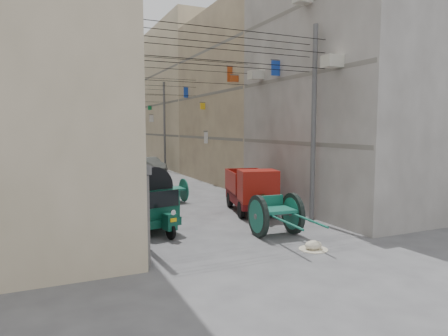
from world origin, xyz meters
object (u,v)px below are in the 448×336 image
auto_rickshaw (153,203)px  tonga_cart (276,214)px  distant_car_white (98,170)px  mini_truck (253,192)px  feed_sack (313,245)px  second_cart (172,190)px  horse (265,203)px  distant_car_green (99,155)px  distant_car_grey (151,164)px

auto_rickshaw → tonga_cart: auto_rickshaw is taller
tonga_cart → distant_car_white: 21.20m
mini_truck → feed_sack: size_ratio=6.90×
feed_sack → auto_rickshaw: bearing=133.8°
second_cart → distant_car_white: 13.33m
feed_sack → distant_car_white: (-3.94, 22.83, 0.40)m
horse → auto_rickshaw: bearing=8.3°
distant_car_green → second_cart: bearing=100.6°
auto_rickshaw → second_cart: (2.36, 5.37, -0.45)m
auto_rickshaw → feed_sack: size_ratio=4.77×
feed_sack → horse: (0.60, 4.16, 0.61)m
distant_car_grey → distant_car_green: (-2.58, 15.65, -0.01)m
distant_car_white → distant_car_grey: (4.82, 2.13, 0.08)m
feed_sack → distant_car_green: distant_car_green is taller
mini_truck → distant_car_grey: mini_truck is taller
auto_rickshaw → feed_sack: 6.05m
horse → second_cart: bearing=-56.6°
distant_car_green → distant_car_grey: bearing=110.1°
auto_rickshaw → second_cart: auto_rickshaw is taller
distant_car_grey → auto_rickshaw: bearing=-116.4°
feed_sack → distant_car_grey: bearing=88.0°
mini_truck → second_cart: size_ratio=2.70×
mini_truck → distant_car_green: bearing=107.4°
tonga_cart → mini_truck: bearing=78.7°
distant_car_grey → distant_car_green: bearing=86.6°
tonga_cart → horse: 2.34m
second_cart → feed_sack: second_cart is taller
auto_rickshaw → distant_car_green: bearing=74.2°
tonga_cart → distant_car_green: tonga_cart is taller
feed_sack → distant_car_green: bearing=92.4°
distant_car_grey → second_cart: bearing=-112.6°
auto_rickshaw → distant_car_white: auto_rickshaw is taller
auto_rickshaw → distant_car_white: 18.53m
tonga_cart → mini_truck: size_ratio=0.86×
mini_truck → horse: mini_truck is taller
tonga_cart → mini_truck: (0.98, 3.58, 0.21)m
mini_truck → horse: bearing=-83.9°
tonga_cart → auto_rickshaw: bearing=153.2°
mini_truck → distant_car_white: mini_truck is taller
auto_rickshaw → distant_car_grey: 21.25m
distant_car_green → feed_sack: bearing=103.1°
mini_truck → auto_rickshaw: bearing=-152.6°
horse → distant_car_white: 19.21m
tonga_cart → feed_sack: 2.08m
feed_sack → distant_car_white: 23.17m
distant_car_grey → mini_truck: bearing=-103.1°
auto_rickshaw → distant_car_grey: auto_rickshaw is taller
auto_rickshaw → horse: bearing=-13.8°
feed_sack → mini_truck: bearing=82.0°
tonga_cart → distant_car_white: size_ratio=1.07×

